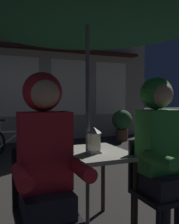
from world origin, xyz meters
TOP-DOWN VIEW (x-y plane):
  - cafe_table at (0.00, 0.00)m, footprint 0.72×0.72m
  - patio_umbrella at (0.00, 0.00)m, footprint 2.10×2.10m
  - lantern at (0.04, -0.06)m, footprint 0.11×0.11m
  - chair_left at (-0.48, -0.37)m, footprint 0.40×0.40m
  - chair_right at (0.48, -0.37)m, footprint 0.40×0.40m
  - person_left_hooded at (-0.48, -0.43)m, footprint 0.45×0.56m
  - person_right_hooded at (0.48, -0.43)m, footprint 0.45×0.56m
  - bicycle_third at (-0.32, 3.27)m, footprint 1.68×0.10m
  - potted_plant at (2.86, 4.22)m, footprint 0.60×0.60m

SIDE VIEW (x-z plane):
  - bicycle_third at x=-0.32m, z-range -0.07..0.77m
  - chair_left at x=-0.48m, z-range 0.05..0.92m
  - chair_right at x=0.48m, z-range 0.05..0.92m
  - potted_plant at x=2.86m, z-range 0.08..1.00m
  - cafe_table at x=0.00m, z-range 0.27..1.01m
  - person_left_hooded at x=-0.48m, z-range 0.15..1.55m
  - person_right_hooded at x=0.48m, z-range 0.15..1.55m
  - lantern at x=0.04m, z-range 0.75..0.98m
  - patio_umbrella at x=0.00m, z-range 0.90..3.21m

